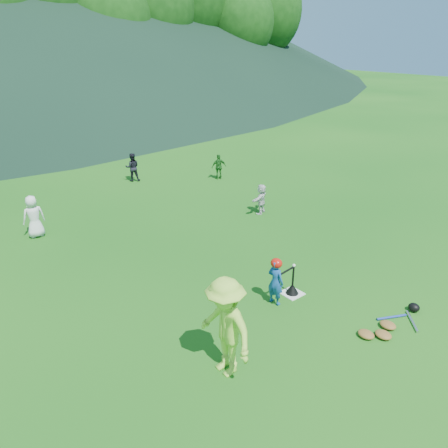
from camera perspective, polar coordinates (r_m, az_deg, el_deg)
name	(u,v)px	position (r m, az deg, el deg)	size (l,w,h in m)	color
ground	(292,294)	(10.26, 8.86, -8.98)	(120.00, 120.00, 0.00)	#124F12
home_plate	(292,293)	(10.26, 8.86, -8.93)	(0.45, 0.45, 0.02)	silver
baseball	(294,265)	(9.89, 9.12, -5.36)	(0.08, 0.08, 0.08)	white
batter_child	(275,282)	(9.61, 6.74, -7.50)	(0.39, 0.26, 1.08)	#14458F
adult_coach	(225,327)	(7.55, 0.18, -13.35)	(1.20, 0.69, 1.86)	#A5DC40
fielder_a	(34,217)	(13.79, -23.61, 0.90)	(0.61, 0.40, 1.26)	silver
fielder_b	(132,167)	(18.09, -11.87, 7.27)	(0.56, 0.43, 1.14)	black
fielder_c	(219,167)	(17.98, -0.67, 7.49)	(0.60, 0.25, 1.03)	#1B5A1C
fielder_d	(261,199)	(14.45, 4.88, 3.30)	(0.93, 0.30, 1.00)	silver
batting_tee	(292,289)	(10.19, 8.90, -8.37)	(0.30, 0.30, 0.68)	black
batter_gear	(277,264)	(9.41, 6.97, -5.19)	(0.73, 0.26, 0.44)	#B5140C
equipment_pile	(389,325)	(9.65, 20.70, -12.26)	(1.80, 0.80, 0.19)	olive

